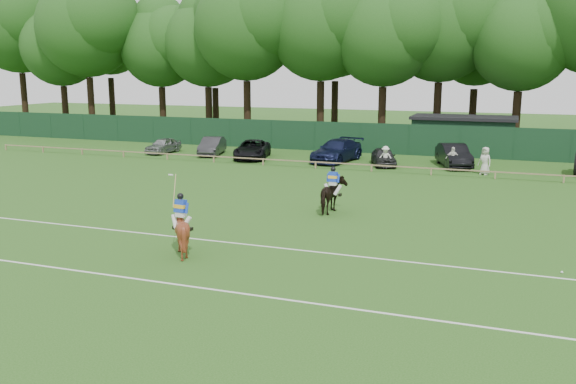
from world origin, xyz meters
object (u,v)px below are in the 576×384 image
at_px(sedan_silver, 163,146).
at_px(estate_black, 454,155).
at_px(suv_black, 252,149).
at_px(hatch_grey, 384,157).
at_px(horse_chestnut, 182,230).
at_px(spectator_right, 485,161).
at_px(utility_shed, 463,134).
at_px(polo_ball, 562,272).
at_px(spectator_mid, 452,159).
at_px(spectator_left, 385,157).
at_px(sedan_grey, 212,146).
at_px(sedan_navy, 337,151).
at_px(horse_dark, 333,195).

relative_size(sedan_silver, estate_black, 0.75).
height_order(suv_black, hatch_grey, suv_black).
height_order(horse_chestnut, spectator_right, spectator_right).
bearing_deg(horse_chestnut, utility_shed, -96.21).
xyz_separation_m(horse_chestnut, polo_ball, (13.36, 2.54, -0.87)).
height_order(suv_black, spectator_right, spectator_right).
distance_m(hatch_grey, spectator_mid, 4.90).
relative_size(spectator_right, utility_shed, 0.22).
height_order(horse_chestnut, spectator_left, horse_chestnut).
distance_m(sedan_grey, spectator_right, 21.37).
relative_size(sedan_silver, sedan_navy, 0.66).
distance_m(spectator_right, utility_shed, 10.86).
distance_m(hatch_grey, estate_black, 4.96).
bearing_deg(spectator_left, sedan_grey, 166.42).
bearing_deg(spectator_left, spectator_mid, 2.13).
height_order(sedan_silver, suv_black, suv_black).
bearing_deg(horse_chestnut, estate_black, -100.08).
bearing_deg(spectator_left, horse_chestnut, -104.14).
relative_size(sedan_grey, spectator_mid, 2.67).
xyz_separation_m(horse_dark, hatch_grey, (-0.69, 15.47, -0.22)).
xyz_separation_m(estate_black, polo_ball, (5.79, -22.58, -0.77)).
height_order(horse_chestnut, suv_black, horse_chestnut).
bearing_deg(sedan_navy, spectator_mid, 1.74).
height_order(sedan_grey, polo_ball, sedan_grey).
relative_size(hatch_grey, spectator_right, 2.05).
bearing_deg(spectator_mid, horse_chestnut, -130.55).
distance_m(suv_black, hatch_grey, 10.31).
bearing_deg(utility_shed, sedan_grey, -156.10).
bearing_deg(utility_shed, estate_black, -89.89).
distance_m(sedan_silver, suv_black, 8.17).
relative_size(horse_dark, estate_black, 0.42).
bearing_deg(polo_ball, sedan_silver, 143.49).
xyz_separation_m(horse_dark, suv_black, (-11.00, 15.40, -0.15)).
distance_m(horse_chestnut, sedan_navy, 24.62).
bearing_deg(suv_black, hatch_grey, -14.67).
relative_size(suv_black, polo_ball, 57.26).
relative_size(horse_chestnut, utility_shed, 0.22).
distance_m(horse_dark, utility_shed, 24.92).
xyz_separation_m(horse_dark, horse_chestnut, (-3.47, -8.40, 0.05)).
distance_m(sedan_grey, suv_black, 3.97).
bearing_deg(spectator_right, horse_chestnut, -84.69).
height_order(horse_chestnut, spectator_mid, horse_chestnut).
relative_size(sedan_navy, spectator_left, 3.60).
bearing_deg(estate_black, spectator_left, -169.74).
distance_m(hatch_grey, spectator_right, 7.21).
xyz_separation_m(estate_black, spectator_mid, (0.08, -1.78, 0.00)).
bearing_deg(sedan_grey, polo_ball, -56.33).
bearing_deg(sedan_grey, spectator_right, -20.61).
bearing_deg(hatch_grey, sedan_navy, 149.02).
bearing_deg(estate_black, horse_chestnut, -125.43).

